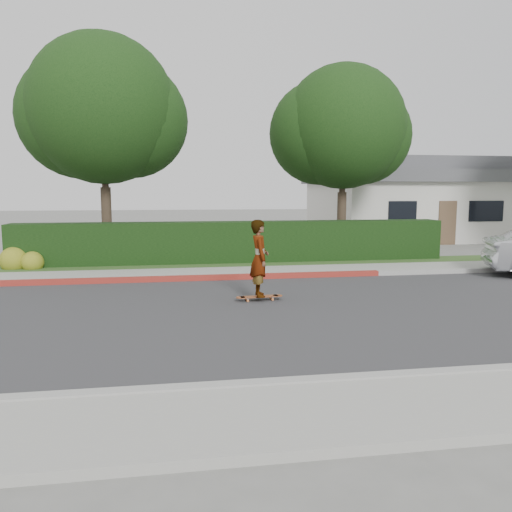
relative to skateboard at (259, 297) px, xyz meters
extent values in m
plane|color=slate|center=(3.14, -1.19, -0.10)|extent=(120.00, 120.00, 0.00)
cube|color=#2D2D30|center=(3.14, -1.19, -0.09)|extent=(60.00, 8.00, 0.01)
cube|color=#9E9E99|center=(3.14, 2.91, -0.02)|extent=(60.00, 0.20, 0.15)
cube|color=maroon|center=(-1.86, 2.91, -0.02)|extent=(12.00, 0.21, 0.15)
cube|color=gray|center=(3.14, 3.81, -0.04)|extent=(60.00, 1.60, 0.12)
cube|color=#2D4C1E|center=(3.14, 5.41, -0.05)|extent=(60.00, 1.60, 0.10)
cube|color=black|center=(0.14, 6.01, 0.65)|extent=(15.00, 1.00, 1.50)
sphere|color=#2D4C19|center=(-7.06, 5.61, 0.25)|extent=(0.90, 0.90, 0.90)
sphere|color=#2D4C19|center=(-6.46, 5.41, 0.20)|extent=(0.70, 0.70, 0.70)
cylinder|color=#33261C|center=(-4.36, 7.31, 1.25)|extent=(0.36, 0.36, 2.70)
cylinder|color=#33261C|center=(-4.36, 7.31, 3.28)|extent=(0.24, 0.24, 2.25)
sphere|color=black|center=(-4.36, 7.31, 5.30)|extent=(5.20, 5.20, 5.20)
sphere|color=black|center=(-5.16, 7.71, 5.10)|extent=(4.42, 4.42, 4.42)
sphere|color=black|center=(-3.46, 7.61, 5.00)|extent=(4.16, 4.16, 4.16)
cylinder|color=#33261C|center=(4.64, 7.81, 1.16)|extent=(0.36, 0.36, 2.52)
cylinder|color=#33261C|center=(4.64, 7.81, 3.05)|extent=(0.24, 0.24, 2.10)
sphere|color=black|center=(4.64, 7.81, 4.94)|extent=(4.80, 4.80, 4.80)
sphere|color=black|center=(3.84, 8.21, 4.74)|extent=(4.08, 4.08, 4.08)
sphere|color=black|center=(5.54, 8.11, 4.64)|extent=(3.84, 3.84, 3.84)
cube|color=beige|center=(11.14, 14.81, 1.40)|extent=(10.00, 8.00, 3.00)
cube|color=#4C4C51|center=(11.14, 14.81, 3.20)|extent=(10.60, 8.60, 0.60)
cube|color=#4C4C51|center=(11.14, 14.81, 3.80)|extent=(8.40, 6.40, 0.80)
cube|color=black|center=(8.64, 10.79, 1.50)|extent=(1.40, 0.06, 1.00)
cube|color=black|center=(12.94, 10.79, 1.50)|extent=(1.80, 0.06, 1.00)
cube|color=brown|center=(10.94, 10.79, 0.95)|extent=(0.90, 0.06, 2.10)
cylinder|color=#C76C36|center=(-0.29, -0.11, -0.06)|extent=(0.06, 0.04, 0.06)
cylinder|color=#C76C36|center=(-0.31, 0.06, -0.06)|extent=(0.06, 0.04, 0.06)
cylinder|color=#C76C36|center=(0.31, -0.06, -0.06)|extent=(0.06, 0.04, 0.06)
cylinder|color=#C76C36|center=(0.29, 0.11, -0.06)|extent=(0.06, 0.04, 0.06)
cube|color=silver|center=(-0.30, -0.02, -0.02)|extent=(0.06, 0.18, 0.02)
cube|color=silver|center=(0.30, 0.02, -0.02)|extent=(0.06, 0.18, 0.02)
cube|color=#612D15|center=(0.00, 0.00, 0.01)|extent=(0.91, 0.29, 0.02)
cylinder|color=#612D15|center=(-0.45, -0.04, 0.01)|extent=(0.24, 0.24, 0.02)
cylinder|color=#612D15|center=(0.45, 0.04, 0.01)|extent=(0.24, 0.24, 0.02)
imported|color=white|center=(0.00, 0.00, 0.91)|extent=(0.43, 0.66, 1.80)
camera|label=1|loc=(-1.90, -11.31, 2.46)|focal=35.00mm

